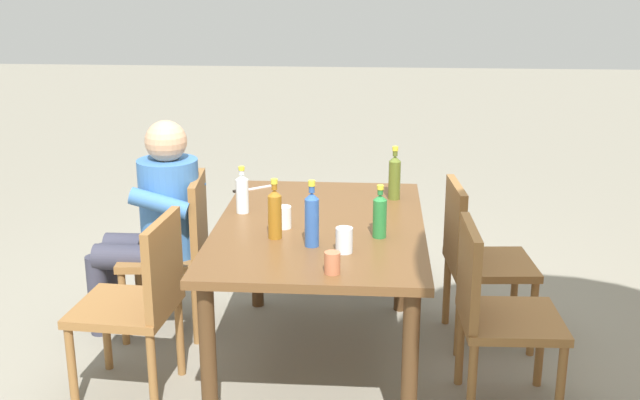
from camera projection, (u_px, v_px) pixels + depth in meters
name	position (u px, v px, depth m)	size (l,w,h in m)	color
ground_plane	(320.00, 362.00, 4.01)	(24.00, 24.00, 0.00)	gray
dining_table	(320.00, 241.00, 3.81)	(1.51, 1.00, 0.75)	brown
chair_near_left	(178.00, 245.00, 4.25)	(0.48, 0.48, 0.87)	olive
chair_far_right	(494.00, 308.00, 3.48)	(0.46, 0.46, 0.87)	olive
chair_near_right	(141.00, 297.00, 3.59)	(0.47, 0.47, 0.87)	olive
chair_far_left	(476.00, 254.00, 4.13)	(0.47, 0.47, 0.87)	olive
person_in_white_shirt	(156.00, 216.00, 4.20)	(0.47, 0.61, 1.18)	#3D70B2
bottle_amber	(275.00, 213.00, 3.56)	(0.06, 0.06, 0.28)	#996019
bottle_blue	(312.00, 218.00, 3.45)	(0.06, 0.06, 0.30)	#2D56A3
bottle_green	(380.00, 215.00, 3.57)	(0.06, 0.06, 0.25)	#287A38
bottle_clear	(242.00, 193.00, 3.93)	(0.06, 0.06, 0.24)	white
bottle_olive	(395.00, 176.00, 4.15)	(0.06, 0.06, 0.29)	#566623
cup_white	(284.00, 217.00, 3.72)	(0.07, 0.07, 0.11)	white
cup_glass	(344.00, 240.00, 3.40)	(0.08, 0.08, 0.11)	silver
cup_terracotta	(332.00, 263.00, 3.17)	(0.07, 0.07, 0.09)	#BC6B47
table_knife	(250.00, 189.00, 4.36)	(0.16, 0.20, 0.01)	silver
backpack_by_near_side	(391.00, 249.00, 5.00)	(0.32, 0.24, 0.43)	black
backpack_by_far_side	(314.00, 247.00, 5.06)	(0.28, 0.26, 0.41)	black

